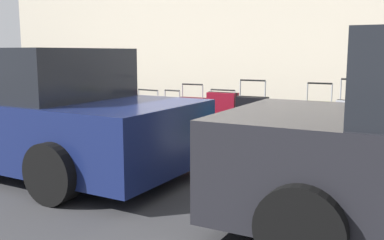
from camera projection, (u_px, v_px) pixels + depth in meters
The scene contains 14 objects.
ground_plane at pixel (176, 155), 6.57m from camera, with size 40.00×40.00×0.00m, color #333335.
sidewalk_curb at pixel (244, 126), 8.68m from camera, with size 18.00×5.00×0.14m, color gray.
suitcase_silver_1 at pixel (355, 129), 5.77m from camera, with size 0.49×0.22×1.05m.
suitcase_olive_2 at pixel (318, 127), 6.06m from camera, with size 0.40×0.25×0.98m.
suitcase_teal_3 at pixel (283, 129), 6.21m from camera, with size 0.42×0.25×0.67m.
suitcase_black_4 at pixel (252, 122), 6.45m from camera, with size 0.46×0.26×1.00m.
suitcase_maroon_5 at pixel (222, 117), 6.76m from camera, with size 0.48×0.20×0.83m.
suitcase_red_6 at pixel (192, 118), 6.97m from camera, with size 0.43×0.22×0.90m.
suitcase_navy_7 at pixel (172, 120), 7.30m from camera, with size 0.36×0.19×0.77m.
suitcase_silver_8 at pixel (148, 118), 7.53m from camera, with size 0.51×0.25×0.76m.
suitcase_olive_9 at pixel (123, 110), 7.79m from camera, with size 0.51×0.23×0.80m.
fire_hydrant at pixel (92, 104), 8.13m from camera, with size 0.39×0.21×0.82m.
bollard_post at pixel (68, 103), 8.23m from camera, with size 0.15×0.15×0.89m, color #333338.
parked_car_navy_1 at pixel (26, 111), 5.84m from camera, with size 4.78×2.14×1.57m.
Camera 1 is at (-3.50, 5.38, 1.52)m, focal length 40.96 mm.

